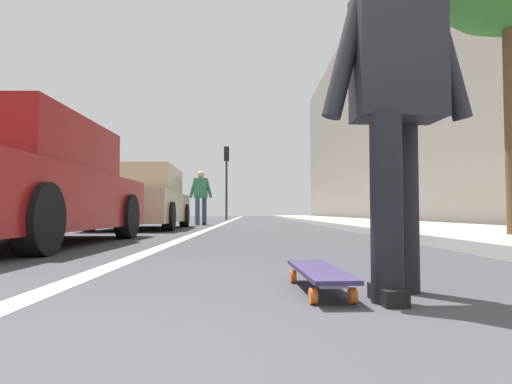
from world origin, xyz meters
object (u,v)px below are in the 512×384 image
object	(u,v)px
skateboard	(319,273)
skater_person	(396,95)
pedestrian_distant	(201,194)
parked_car_near	(21,185)
traffic_light	(227,169)
parked_car_mid	(143,200)

from	to	relation	value
skateboard	skater_person	bearing A→B (deg)	-113.37
pedestrian_distant	parked_car_near	bearing A→B (deg)	172.80
skater_person	traffic_light	distance (m)	23.72
pedestrian_distant	skateboard	bearing A→B (deg)	-171.02
skateboard	skater_person	world-z (taller)	skater_person
traffic_light	parked_car_mid	bearing A→B (deg)	175.24
skateboard	pedestrian_distant	distance (m)	12.43
parked_car_near	parked_car_mid	size ratio (longest dim) A/B	0.99
skater_person	parked_car_mid	distance (m)	9.57
skateboard	traffic_light	xyz separation A→B (m)	(23.40, 1.74, 2.73)
traffic_light	pedestrian_distant	world-z (taller)	traffic_light
parked_car_near	traffic_light	xyz separation A→B (m)	(20.17, -1.34, 2.11)
parked_car_mid	pedestrian_distant	bearing A→B (deg)	-16.57
skater_person	parked_car_mid	size ratio (longest dim) A/B	0.36
skater_person	parked_car_near	size ratio (longest dim) A/B	0.36
skater_person	traffic_light	world-z (taller)	traffic_light
skater_person	traffic_light	bearing A→B (deg)	5.06
traffic_light	skateboard	bearing A→B (deg)	-175.75
parked_car_near	pedestrian_distant	size ratio (longest dim) A/B	2.68
skateboard	parked_car_mid	size ratio (longest dim) A/B	0.18
parked_car_mid	pedestrian_distant	size ratio (longest dim) A/B	2.71
skater_person	pedestrian_distant	world-z (taller)	pedestrian_distant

